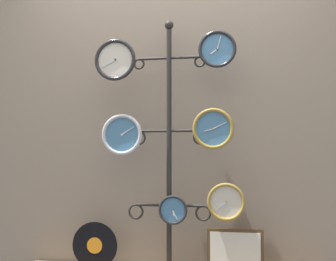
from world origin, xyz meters
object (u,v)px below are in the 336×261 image
at_px(clock_top_right, 217,49).
at_px(clock_bottom_right, 226,202).
at_px(clock_bottom_center, 173,210).
at_px(vinyl_record, 95,245).
at_px(clock_top_left, 115,60).
at_px(display_stand, 169,189).
at_px(picture_frame, 235,253).
at_px(clock_middle_left, 122,135).
at_px(clock_middle_right, 213,129).

bearing_deg(clock_top_right, clock_bottom_right, -24.95).
height_order(clock_bottom_center, vinyl_record, clock_bottom_center).
distance_m(clock_top_left, vinyl_record, 1.38).
xyz_separation_m(display_stand, vinyl_record, (-0.55, -0.04, -0.42)).
bearing_deg(vinyl_record, display_stand, 4.64).
distance_m(clock_top_right, picture_frame, 1.44).
bearing_deg(clock_top_right, clock_middle_left, -179.99).
relative_size(clock_middle_left, clock_bottom_center, 1.47).
relative_size(clock_top_right, clock_middle_right, 0.93).
bearing_deg(clock_bottom_center, vinyl_record, 173.90).
bearing_deg(clock_top_right, clock_top_left, -178.00).
relative_size(display_stand, clock_middle_left, 6.30).
bearing_deg(clock_middle_right, clock_top_left, -179.62).
bearing_deg(clock_top_right, display_stand, 166.75).
bearing_deg(clock_middle_left, vinyl_record, 169.16).
bearing_deg(clock_bottom_right, clock_middle_left, 178.15).
bearing_deg(clock_top_left, display_stand, 16.17).
xyz_separation_m(clock_top_right, clock_bottom_right, (0.05, -0.02, -1.08)).
bearing_deg(clock_bottom_center, picture_frame, 5.63).
bearing_deg(clock_top_right, clock_middle_right, -146.99).
height_order(clock_middle_left, vinyl_record, clock_middle_left).
bearing_deg(clock_top_left, clock_bottom_center, 0.45).
distance_m(clock_middle_right, clock_bottom_right, 0.51).
bearing_deg(clock_bottom_right, clock_bottom_center, 179.75).
relative_size(vinyl_record, picture_frame, 0.89).
distance_m(clock_middle_left, vinyl_record, 0.85).
xyz_separation_m(clock_middle_right, clock_bottom_center, (-0.29, -0.00, -0.57)).
bearing_deg(clock_bottom_right, clock_top_left, -179.87).
height_order(clock_top_right, clock_middle_left, clock_top_right).
xyz_separation_m(clock_top_right, clock_middle_right, (-0.03, -0.02, -0.57)).
distance_m(clock_middle_left, clock_bottom_center, 0.66).
bearing_deg(clock_bottom_center, clock_bottom_right, -0.25).
xyz_separation_m(clock_top_left, clock_top_right, (0.75, 0.03, 0.06)).
xyz_separation_m(clock_top_left, clock_bottom_center, (0.43, 0.00, -1.09)).
height_order(display_stand, clock_top_left, display_stand).
relative_size(display_stand, clock_top_left, 6.14).
bearing_deg(clock_top_right, picture_frame, 10.01).
bearing_deg(clock_middle_right, clock_bottom_center, -179.74).
bearing_deg(vinyl_record, clock_top_left, -22.06).
height_order(clock_top_left, clock_top_right, clock_top_right).
distance_m(clock_top_right, clock_bottom_right, 1.08).
distance_m(clock_top_right, clock_bottom_center, 1.18).
height_order(clock_middle_left, clock_bottom_center, clock_middle_left).
xyz_separation_m(clock_bottom_right, vinyl_record, (-0.97, 0.07, -0.34)).
distance_m(clock_middle_right, picture_frame, 0.87).
distance_m(clock_top_right, vinyl_record, 1.69).
height_order(clock_top_left, vinyl_record, clock_top_left).
distance_m(display_stand, clock_middle_left, 0.53).
bearing_deg(picture_frame, clock_middle_left, -178.60).
distance_m(display_stand, clock_middle_right, 0.55).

